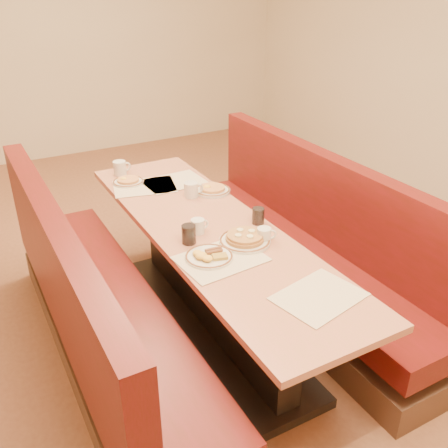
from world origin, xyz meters
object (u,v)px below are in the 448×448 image
coffee_mug_c (192,189)px  soda_tumbler_near (189,234)px  coffee_mug_b (198,226)px  coffee_mug_a (265,235)px  eggs_plate (209,256)px  pancake_plate (245,239)px  coffee_mug_d (120,168)px  booth_right (304,253)px  booth_left (97,316)px  soda_tumbler_mid (258,216)px  diner_table (211,280)px

coffee_mug_c → soda_tumbler_near: bearing=-109.6°
coffee_mug_b → coffee_mug_a: bearing=-48.2°
soda_tumbler_near → eggs_plate: bearing=-85.4°
pancake_plate → eggs_plate: (-0.26, -0.06, -0.01)m
coffee_mug_b → coffee_mug_d: 1.13m
coffee_mug_a → booth_right: bearing=50.6°
booth_right → pancake_plate: bearing=-158.0°
booth_left → coffee_mug_a: 1.06m
coffee_mug_b → coffee_mug_d: (-0.10, 1.12, 0.01)m
coffee_mug_d → soda_tumbler_mid: size_ratio=1.35×
eggs_plate → coffee_mug_a: 0.37m
soda_tumbler_mid → coffee_mug_c: bearing=107.5°
coffee_mug_a → coffee_mug_d: bearing=126.3°
coffee_mug_d → soda_tumbler_mid: coffee_mug_d is taller
booth_left → booth_right: bearing=0.0°
soda_tumbler_near → booth_left: bearing=168.4°
pancake_plate → coffee_mug_c: coffee_mug_c is taller
coffee_mug_a → coffee_mug_d: 1.45m
booth_right → soda_tumbler_near: bearing=-173.2°
soda_tumbler_mid → booth_left: bearing=174.7°
booth_right → coffee_mug_b: bearing=-178.3°
booth_left → coffee_mug_c: size_ratio=18.54×
coffee_mug_b → soda_tumbler_near: bearing=-142.6°
coffee_mug_c → coffee_mug_d: 0.70m
diner_table → soda_tumbler_near: 0.48m
coffee_mug_b → coffee_mug_c: size_ratio=0.84×
booth_left → soda_tumbler_near: booth_left is taller
eggs_plate → coffee_mug_d: size_ratio=1.90×
diner_table → eggs_plate: (-0.17, -0.32, 0.39)m
eggs_plate → soda_tumbler_mid: (0.45, 0.23, 0.03)m
pancake_plate → coffee_mug_d: 1.39m
pancake_plate → soda_tumbler_mid: 0.26m
diner_table → coffee_mug_d: size_ratio=18.36×
booth_left → coffee_mug_d: (0.55, 1.10, 0.44)m
coffee_mug_b → booth_right: bearing=-1.5°
eggs_plate → coffee_mug_b: (0.08, 0.29, 0.03)m
coffee_mug_a → coffee_mug_c: size_ratio=0.81×
booth_left → booth_right: same height
diner_table → booth_right: (0.73, 0.00, -0.01)m
booth_left → booth_right: size_ratio=1.00×
booth_left → coffee_mug_a: (0.92, -0.30, 0.43)m
booth_left → soda_tumbler_mid: size_ratio=24.70×
eggs_plate → coffee_mug_d: (-0.01, 1.42, 0.04)m
eggs_plate → soda_tumbler_mid: soda_tumbler_mid is taller
coffee_mug_c → diner_table: bearing=-95.1°
eggs_plate → soda_tumbler_near: size_ratio=2.35×
eggs_plate → pancake_plate: bearing=12.4°
pancake_plate → soda_tumbler_near: bearing=151.4°
diner_table → booth_right: booth_right is taller
coffee_mug_c → coffee_mug_d: coffee_mug_d is taller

